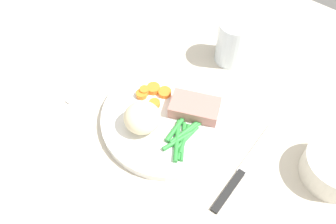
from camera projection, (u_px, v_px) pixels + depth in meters
The scene contains 9 objects.
dining_table at pixel (180, 111), 75.14cm from camera, with size 120.00×90.00×2.00cm.
dinner_plate at pixel (168, 118), 72.05cm from camera, with size 25.11×25.11×1.60cm, color white.
meat_portion at pixel (196, 106), 71.06cm from camera, with size 8.89×5.28×2.48cm, color #B2756B.
mashed_potatoes at pixel (142, 118), 68.09cm from camera, with size 6.58×6.55×4.91cm, color beige.
carrot_slices at pixel (153, 93), 73.85cm from camera, with size 5.53×6.07×1.29cm.
green_beans at pixel (182, 137), 68.23cm from camera, with size 5.77×10.41×0.87cm.
fork at pixel (96, 77), 78.71cm from camera, with size 1.44×16.60×0.40cm.
knife at pixel (244, 168), 66.59cm from camera, with size 1.70×20.50×0.64cm.
water_glass at pixel (233, 44), 78.66cm from camera, with size 6.80×6.80×9.64cm.
Camera 1 is at (24.55, -36.67, 61.86)cm, focal length 41.56 mm.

